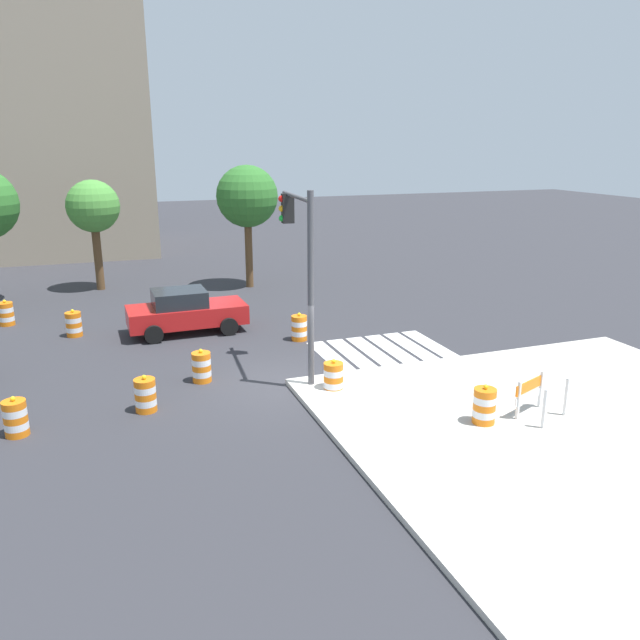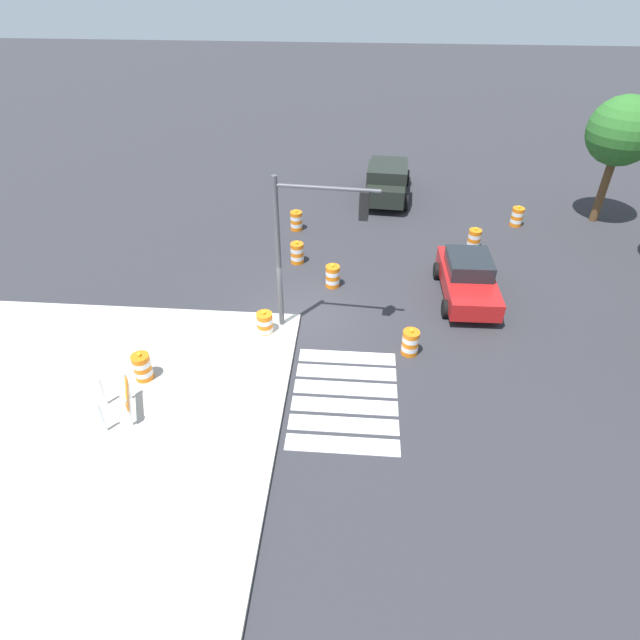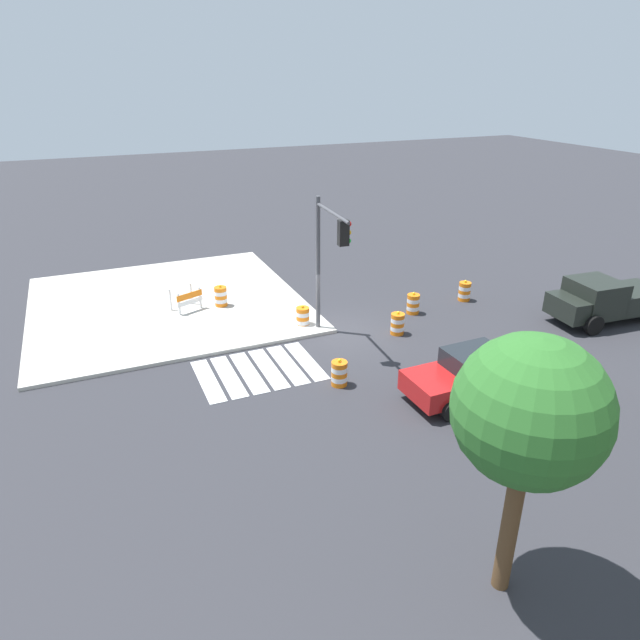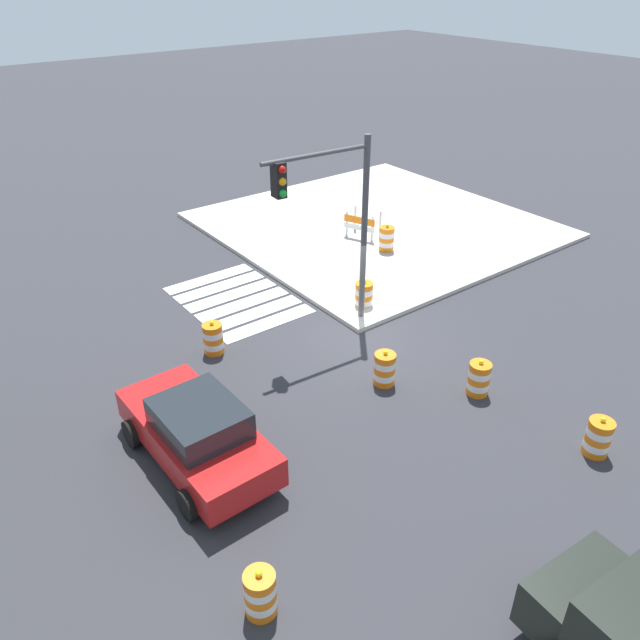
{
  "view_description": "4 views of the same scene",
  "coord_description": "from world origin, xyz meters",
  "views": [
    {
      "loc": [
        -4.96,
        -16.5,
        6.91
      ],
      "look_at": [
        2.02,
        2.54,
        1.08
      ],
      "focal_mm": 35.06,
      "sensor_mm": 36.0,
      "label": 1
    },
    {
      "loc": [
        15.58,
        1.93,
        11.48
      ],
      "look_at": [
        1.99,
        0.88,
        1.41
      ],
      "focal_mm": 29.58,
      "sensor_mm": 36.0,
      "label": 2
    },
    {
      "loc": [
        9.12,
        19.34,
        10.06
      ],
      "look_at": [
        1.62,
        1.95,
        1.67
      ],
      "focal_mm": 31.73,
      "sensor_mm": 36.0,
      "label": 3
    },
    {
      "loc": [
        -11.83,
        10.4,
        9.76
      ],
      "look_at": [
        0.44,
        1.1,
        0.67
      ],
      "focal_mm": 35.05,
      "sensor_mm": 36.0,
      "label": 4
    }
  ],
  "objects": [
    {
      "name": "traffic_barrel_on_sidewalk",
      "position": [
        3.77,
        -4.52,
        0.6
      ],
      "size": [
        0.56,
        0.56,
        1.02
      ],
      "color": "orange",
      "rests_on": "sidewalk_corner"
    },
    {
      "name": "traffic_barrel_crosswalk_end",
      "position": [
        -8.36,
        9.57,
        0.45
      ],
      "size": [
        0.56,
        0.56,
        1.02
      ],
      "color": "orange",
      "rests_on": "ground"
    },
    {
      "name": "sidewalk_corner",
      "position": [
        6.0,
        -6.0,
        0.07
      ],
      "size": [
        12.0,
        12.0,
        0.15
      ],
      "primitive_type": "cube",
      "color": "#BCB7AD",
      "rests_on": "ground"
    },
    {
      "name": "traffic_barrel_lane_center",
      "position": [
        -4.03,
        -0.57,
        0.45
      ],
      "size": [
        0.56,
        0.56,
        1.02
      ],
      "color": "orange",
      "rests_on": "ground"
    },
    {
      "name": "construction_barricade",
      "position": [
        5.26,
        -4.55,
        0.72
      ],
      "size": [
        1.44,
        1.19,
        1.0
      ],
      "color": "silver",
      "rests_on": "sidewalk_corner"
    },
    {
      "name": "pickup_truck",
      "position": [
        -11.13,
        3.39,
        0.97
      ],
      "size": [
        5.28,
        2.64,
        1.92
      ],
      "color": "black",
      "rests_on": "ground"
    },
    {
      "name": "traffic_barrel_far_curb",
      "position": [
        -7.11,
        -0.95,
        0.45
      ],
      "size": [
        0.56,
        0.56,
        1.02
      ],
      "color": "orange",
      "rests_on": "ground"
    },
    {
      "name": "traffic_barrel_opposite_curb",
      "position": [
        1.09,
        -1.12,
        0.45
      ],
      "size": [
        0.56,
        0.56,
        1.02
      ],
      "color": "orange",
      "rests_on": "ground"
    },
    {
      "name": "street_tree_streetside_near",
      "position": [
        -9.25,
        13.54,
        4.28
      ],
      "size": [
        3.05,
        3.05,
        5.85
      ],
      "color": "brown",
      "rests_on": "ground"
    },
    {
      "name": "traffic_barrel_near_corner",
      "position": [
        1.72,
        3.88,
        0.45
      ],
      "size": [
        0.56,
        0.56,
        1.02
      ],
      "color": "orange",
      "rests_on": "ground"
    },
    {
      "name": "traffic_barrel_median_far",
      "position": [
        -2.27,
        1.05,
        0.45
      ],
      "size": [
        0.56,
        0.56,
        1.02
      ],
      "color": "orange",
      "rests_on": "ground"
    },
    {
      "name": "ground_plane",
      "position": [
        0.0,
        0.0,
        0.0
      ],
      "size": [
        120.0,
        120.0,
        0.0
      ],
      "primitive_type": "plane",
      "color": "#2D2D33"
    },
    {
      "name": "crosswalk_stripes",
      "position": [
        4.0,
        1.8,
        0.01
      ],
      "size": [
        4.35,
        3.2,
        0.02
      ],
      "color": "silver",
      "rests_on": "ground"
    },
    {
      "name": "sports_car",
      "position": [
        -1.96,
        6.25,
        0.81
      ],
      "size": [
        4.33,
        2.2,
        1.63
      ],
      "color": "red",
      "rests_on": "ground"
    },
    {
      "name": "traffic_barrel_median_near",
      "position": [
        -5.88,
        7.16,
        0.45
      ],
      "size": [
        0.56,
        0.56,
        1.02
      ],
      "color": "orange",
      "rests_on": "ground"
    },
    {
      "name": "traffic_light_pole",
      "position": [
        0.67,
        0.54,
        3.91
      ],
      "size": [
        0.48,
        3.29,
        5.5
      ],
      "color": "#4C4C51",
      "rests_on": "sidewalk_corner"
    }
  ]
}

